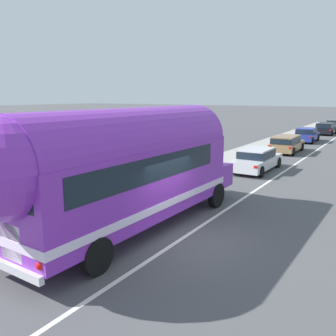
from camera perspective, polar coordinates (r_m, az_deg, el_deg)
name	(u,v)px	position (r m, az deg, el deg)	size (l,w,h in m)	color
ground_plane	(182,239)	(11.72, 2.26, -11.15)	(300.00, 300.00, 0.00)	#4C4C4F
lane_markings	(257,169)	(22.95, 13.92, -0.20)	(3.64, 80.00, 0.01)	silver
sidewalk_slab	(198,168)	(22.28, 4.83, -0.06)	(2.32, 90.00, 0.15)	#9E9B93
painted_bus	(123,166)	(11.49, -7.09, 0.32)	(2.79, 11.37, 4.12)	purple
car_lead	(257,159)	(22.42, 13.93, 1.46)	(1.89, 4.83, 1.37)	silver
car_second	(287,143)	(30.29, 18.33, 3.82)	(1.96, 4.68, 1.37)	olive
car_third	(306,134)	(38.15, 21.13, 5.01)	(1.96, 4.54, 1.37)	navy
car_fourth	(326,128)	(46.22, 23.81, 5.88)	(1.94, 4.45, 1.37)	black
car_fifth	(335,124)	(53.44, 25.05, 6.40)	(1.93, 4.40, 1.37)	#474C51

